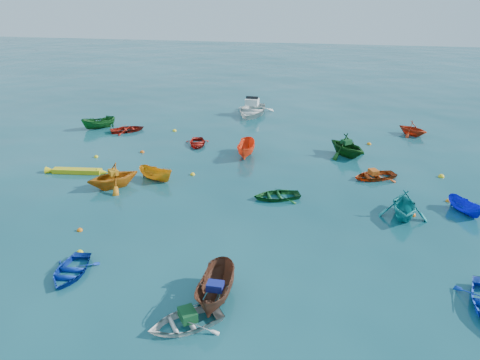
% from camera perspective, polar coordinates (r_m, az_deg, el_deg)
% --- Properties ---
extents(ground, '(160.00, 160.00, 0.00)m').
position_cam_1_polar(ground, '(24.39, -2.24, -5.36)').
color(ground, '#093B44').
rests_on(ground, ground).
extents(dinghy_blue_sw, '(2.18, 2.88, 0.56)m').
position_cam_1_polar(dinghy_blue_sw, '(21.72, -19.92, -10.74)').
color(dinghy_blue_sw, '#0D31A5').
rests_on(dinghy_blue_sw, ground).
extents(dinghy_white_near, '(3.42, 3.24, 0.58)m').
position_cam_1_polar(dinghy_white_near, '(17.97, -6.65, -17.22)').
color(dinghy_white_near, silver).
rests_on(dinghy_white_near, ground).
extents(sampan_brown_mid, '(1.27, 3.35, 1.30)m').
position_cam_1_polar(sampan_brown_mid, '(19.01, -2.88, -14.51)').
color(sampan_brown_mid, brown).
rests_on(sampan_brown_mid, ground).
extents(dinghy_orange_w, '(4.12, 4.10, 1.64)m').
position_cam_1_polar(dinghy_orange_w, '(29.64, -15.10, -0.85)').
color(dinghy_orange_w, orange).
rests_on(dinghy_orange_w, ground).
extents(sampan_yellow_mid, '(2.72, 1.78, 0.98)m').
position_cam_1_polar(sampan_yellow_mid, '(30.13, -10.16, -0.00)').
color(sampan_yellow_mid, orange).
rests_on(sampan_yellow_mid, ground).
extents(dinghy_green_e, '(3.21, 2.73, 0.56)m').
position_cam_1_polar(dinghy_green_e, '(27.25, 4.47, -2.23)').
color(dinghy_green_e, '#135320').
rests_on(dinghy_green_e, ground).
extents(dinghy_cyan_se, '(2.66, 3.05, 1.55)m').
position_cam_1_polar(dinghy_cyan_se, '(26.59, 19.19, -4.20)').
color(dinghy_cyan_se, teal).
rests_on(dinghy_cyan_se, ground).
extents(dinghy_red_nw, '(3.48, 3.27, 0.59)m').
position_cam_1_polar(dinghy_red_nw, '(40.70, -13.53, 5.78)').
color(dinghy_red_nw, '#9C180D').
rests_on(dinghy_red_nw, ground).
extents(sampan_orange_n, '(1.31, 3.19, 1.21)m').
position_cam_1_polar(sampan_orange_n, '(33.86, 0.78, 2.97)').
color(sampan_orange_n, '#F94317').
rests_on(sampan_orange_n, ground).
extents(dinghy_green_n, '(4.30, 4.32, 1.72)m').
position_cam_1_polar(dinghy_green_n, '(34.76, 12.81, 2.92)').
color(dinghy_green_n, '#0F4111').
rests_on(dinghy_green_n, ground).
extents(dinghy_red_ne, '(3.40, 3.03, 0.58)m').
position_cam_1_polar(dinghy_red_ne, '(31.13, 16.03, 0.20)').
color(dinghy_red_ne, '#B83B0F').
rests_on(dinghy_red_ne, ground).
extents(sampan_blue_far, '(1.98, 2.41, 0.89)m').
position_cam_1_polar(sampan_blue_far, '(28.26, 25.66, -3.63)').
color(sampan_blue_far, '#101ACE').
rests_on(sampan_blue_far, ground).
extents(dinghy_red_far, '(2.48, 2.99, 0.54)m').
position_cam_1_polar(dinghy_red_far, '(36.31, -5.22, 4.27)').
color(dinghy_red_far, '#AB170E').
rests_on(dinghy_red_far, ground).
extents(dinghy_orange_far, '(3.27, 3.22, 1.30)m').
position_cam_1_polar(dinghy_orange_far, '(41.09, 20.21, 5.16)').
color(dinghy_orange_far, red).
rests_on(dinghy_orange_far, ground).
extents(sampan_green_far, '(2.89, 2.64, 1.11)m').
position_cam_1_polar(sampan_green_far, '(42.16, -16.76, 6.03)').
color(sampan_green_far, '#14561C').
rests_on(sampan_green_far, ground).
extents(kayak_yellow, '(3.94, 1.03, 0.39)m').
position_cam_1_polar(kayak_yellow, '(32.56, -19.22, 0.80)').
color(kayak_yellow, gold).
rests_on(kayak_yellow, ground).
extents(motorboat_white, '(3.89, 5.25, 1.65)m').
position_cam_1_polar(motorboat_white, '(44.91, 1.46, 8.00)').
color(motorboat_white, white).
rests_on(motorboat_white, ground).
extents(tarp_green_a, '(0.88, 0.93, 0.36)m').
position_cam_1_polar(tarp_green_a, '(17.70, -6.40, -15.99)').
color(tarp_green_a, '#124B23').
rests_on(tarp_green_a, dinghy_white_near).
extents(tarp_blue_a, '(0.63, 0.48, 0.31)m').
position_cam_1_polar(tarp_blue_a, '(18.42, -3.04, -12.80)').
color(tarp_blue_a, navy).
rests_on(tarp_blue_a, sampan_brown_mid).
extents(tarp_orange_a, '(0.79, 0.79, 0.31)m').
position_cam_1_polar(tarp_orange_a, '(29.29, -15.20, 0.92)').
color(tarp_orange_a, orange).
rests_on(tarp_orange_a, dinghy_orange_w).
extents(tarp_green_b, '(0.84, 0.83, 0.33)m').
position_cam_1_polar(tarp_green_b, '(34.50, 12.85, 4.57)').
color(tarp_green_b, '#11471E').
rests_on(tarp_green_b, dinghy_green_n).
extents(tarp_orange_b, '(0.72, 0.79, 0.31)m').
position_cam_1_polar(tarp_orange_b, '(30.92, 15.96, 0.95)').
color(tarp_orange_b, '#C35214').
rests_on(tarp_orange_b, dinghy_red_ne).
extents(buoy_or_a, '(0.30, 0.30, 0.30)m').
position_cam_1_polar(buoy_or_a, '(25.07, -18.94, -5.86)').
color(buoy_or_a, orange).
rests_on(buoy_or_a, ground).
extents(buoy_ye_a, '(0.31, 0.31, 0.31)m').
position_cam_1_polar(buoy_ye_a, '(23.13, -18.93, -8.41)').
color(buoy_ye_a, yellow).
rests_on(buoy_ye_a, ground).
extents(buoy_or_b, '(0.38, 0.38, 0.38)m').
position_cam_1_polar(buoy_or_b, '(26.87, 20.25, -4.07)').
color(buoy_or_b, '#FC600D').
rests_on(buoy_or_b, ground).
extents(buoy_ye_b, '(0.31, 0.31, 0.31)m').
position_cam_1_polar(buoy_ye_b, '(35.14, -17.13, 2.67)').
color(buoy_ye_b, yellow).
rests_on(buoy_ye_b, ground).
extents(buoy_or_c, '(0.33, 0.33, 0.33)m').
position_cam_1_polar(buoy_or_c, '(35.29, -11.83, 3.31)').
color(buoy_or_c, '#D8560B').
rests_on(buoy_or_c, ground).
extents(buoy_ye_c, '(0.32, 0.32, 0.32)m').
position_cam_1_polar(buoy_ye_c, '(30.63, -5.80, 0.64)').
color(buoy_ye_c, yellow).
rests_on(buoy_ye_c, ground).
extents(buoy_or_d, '(0.30, 0.30, 0.30)m').
position_cam_1_polar(buoy_or_d, '(29.31, 24.04, -2.40)').
color(buoy_or_d, orange).
rests_on(buoy_or_d, ground).
extents(buoy_ye_d, '(0.34, 0.34, 0.34)m').
position_cam_1_polar(buoy_ye_d, '(40.07, -7.99, 5.93)').
color(buoy_ye_d, yellow).
rests_on(buoy_ye_d, ground).
extents(buoy_or_e, '(0.34, 0.34, 0.34)m').
position_cam_1_polar(buoy_or_e, '(37.66, 15.45, 4.20)').
color(buoy_or_e, orange).
rests_on(buoy_or_e, ground).
extents(buoy_ye_e, '(0.39, 0.39, 0.39)m').
position_cam_1_polar(buoy_ye_e, '(32.79, 23.32, 0.33)').
color(buoy_ye_e, yellow).
rests_on(buoy_ye_e, ground).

